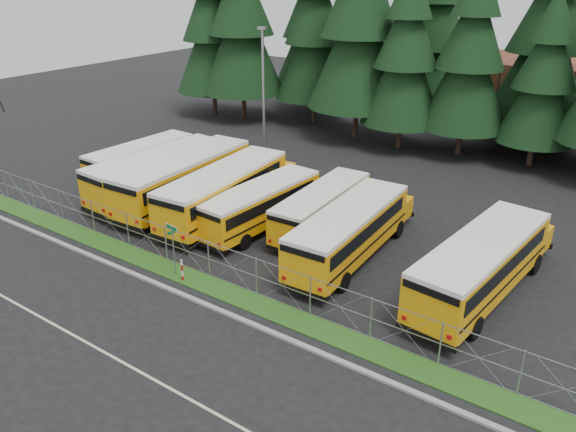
# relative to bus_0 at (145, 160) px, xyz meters

# --- Properties ---
(ground) EXTENTS (120.00, 120.00, 0.00)m
(ground) POSITION_rel_bus_0_xyz_m (14.51, -7.15, -1.30)
(ground) COLOR black
(ground) RESTS_ON ground
(curb) EXTENTS (50.00, 0.25, 0.12)m
(curb) POSITION_rel_bus_0_xyz_m (14.51, -10.25, -1.24)
(curb) COLOR gray
(curb) RESTS_ON ground
(grass_verge) EXTENTS (50.00, 1.40, 0.06)m
(grass_verge) POSITION_rel_bus_0_xyz_m (14.51, -8.85, -1.27)
(grass_verge) COLOR #1B4413
(grass_verge) RESTS_ON ground
(road_lane_line) EXTENTS (50.00, 0.12, 0.01)m
(road_lane_line) POSITION_rel_bus_0_xyz_m (14.51, -15.15, -1.29)
(road_lane_line) COLOR beige
(road_lane_line) RESTS_ON ground
(chainlink_fence) EXTENTS (44.00, 0.10, 2.00)m
(chainlink_fence) POSITION_rel_bus_0_xyz_m (14.51, -8.15, -0.30)
(chainlink_fence) COLOR #999BA2
(chainlink_fence) RESTS_ON ground
(brick_building) EXTENTS (22.00, 10.00, 6.00)m
(brick_building) POSITION_rel_bus_0_xyz_m (20.51, 32.85, 1.70)
(brick_building) COLOR brown
(brick_building) RESTS_ON ground
(bus_0) EXTENTS (2.79, 10.01, 2.60)m
(bus_0) POSITION_rel_bus_0_xyz_m (0.00, 0.00, 0.00)
(bus_0) COLOR orange
(bus_0) RESTS_ON ground
(bus_1) EXTENTS (3.50, 11.99, 3.10)m
(bus_1) POSITION_rel_bus_0_xyz_m (3.74, -1.80, 0.25)
(bus_1) COLOR orange
(bus_1) RESTS_ON ground
(bus_2) EXTENTS (3.54, 12.54, 3.25)m
(bus_2) POSITION_rel_bus_0_xyz_m (6.03, -1.71, 0.33)
(bus_2) COLOR orange
(bus_2) RESTS_ON ground
(bus_3) EXTENTS (3.65, 12.11, 3.13)m
(bus_3) POSITION_rel_bus_0_xyz_m (9.46, -1.82, 0.27)
(bus_3) COLOR orange
(bus_3) RESTS_ON ground
(bus_4) EXTENTS (3.08, 10.30, 2.66)m
(bus_4) POSITION_rel_bus_0_xyz_m (12.23, -1.81, 0.03)
(bus_4) COLOR orange
(bus_4) RESTS_ON ground
(bus_5) EXTENTS (2.73, 9.86, 2.56)m
(bus_5) POSITION_rel_bus_0_xyz_m (15.33, -0.06, -0.02)
(bus_5) COLOR orange
(bus_5) RESTS_ON ground
(bus_6) EXTENTS (3.13, 11.37, 2.95)m
(bus_6) POSITION_rel_bus_0_xyz_m (18.41, -2.31, 0.18)
(bus_6) COLOR orange
(bus_6) RESTS_ON ground
(bus_east) EXTENTS (4.05, 12.01, 3.09)m
(bus_east) POSITION_rel_bus_0_xyz_m (25.26, -2.13, 0.24)
(bus_east) COLOR orange
(bus_east) RESTS_ON ground
(street_sign) EXTENTS (0.84, 0.55, 2.81)m
(street_sign) POSITION_rel_bus_0_xyz_m (12.03, -9.05, 0.73)
(street_sign) COLOR #999BA2
(street_sign) RESTS_ON ground
(striped_bollard) EXTENTS (0.11, 0.11, 1.20)m
(striped_bollard) POSITION_rel_bus_0_xyz_m (12.71, -9.24, -0.70)
(striped_bollard) COLOR #B20C0C
(striped_bollard) RESTS_ON ground
(light_standard) EXTENTS (0.70, 0.35, 10.14)m
(light_standard) POSITION_rel_bus_0_xyz_m (4.43, 8.63, 4.20)
(light_standard) COLOR #999BA2
(light_standard) RESTS_ON ground
(conifer_0) EXTENTS (7.43, 7.43, 16.42)m
(conifer_0) POSITION_rel_bus_0_xyz_m (-8.64, 17.46, 6.91)
(conifer_0) COLOR black
(conifer_0) RESTS_ON ground
(conifer_1) EXTENTS (8.16, 8.16, 18.05)m
(conifer_1) POSITION_rel_bus_0_xyz_m (-4.96, 17.72, 7.73)
(conifer_1) COLOR black
(conifer_1) RESTS_ON ground
(conifer_2) EXTENTS (7.52, 7.52, 16.62)m
(conifer_2) POSITION_rel_bus_0_xyz_m (1.67, 20.52, 7.01)
(conifer_2) COLOR black
(conifer_2) RESTS_ON ground
(conifer_3) EXTENTS (8.75, 8.75, 19.35)m
(conifer_3) POSITION_rel_bus_0_xyz_m (7.64, 18.04, 8.38)
(conifer_3) COLOR black
(conifer_3) RESTS_ON ground
(conifer_4) EXTENTS (6.75, 6.75, 14.92)m
(conifer_4) POSITION_rel_bus_0_xyz_m (12.25, 17.28, 6.16)
(conifer_4) COLOR black
(conifer_4) RESTS_ON ground
(conifer_5) EXTENTS (6.96, 6.96, 15.38)m
(conifer_5) POSITION_rel_bus_0_xyz_m (17.03, 18.50, 6.39)
(conifer_5) COLOR black
(conifer_5) RESTS_ON ground
(conifer_6) EXTENTS (5.95, 5.95, 13.17)m
(conifer_6) POSITION_rel_bus_0_xyz_m (22.57, 18.95, 5.28)
(conifer_6) COLOR black
(conifer_6) RESTS_ON ground
(conifer_10) EXTENTS (7.42, 7.42, 16.41)m
(conifer_10) POSITION_rel_bus_0_xyz_m (-1.97, 25.28, 6.91)
(conifer_10) COLOR black
(conifer_10) RESTS_ON ground
(conifer_11) EXTENTS (7.15, 7.15, 15.81)m
(conifer_11) POSITION_rel_bus_0_xyz_m (11.51, 26.21, 6.60)
(conifer_11) COLOR black
(conifer_11) RESTS_ON ground
(conifer_12) EXTENTS (8.00, 8.00, 17.70)m
(conifer_12) POSITION_rel_bus_0_xyz_m (21.46, 23.31, 7.55)
(conifer_12) COLOR black
(conifer_12) RESTS_ON ground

